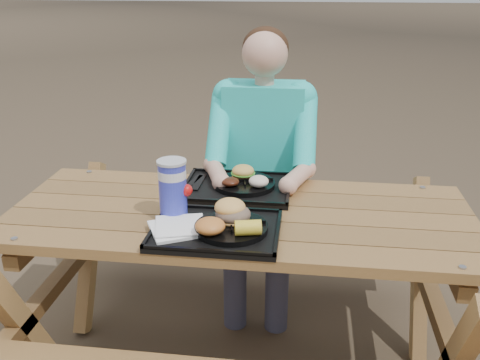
# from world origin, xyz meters

# --- Properties ---
(picnic_table) EXTENTS (1.80, 1.49, 0.75)m
(picnic_table) POSITION_xyz_m (0.00, 0.00, 0.38)
(picnic_table) COLOR #999999
(picnic_table) RESTS_ON ground
(tray_near) EXTENTS (0.45, 0.35, 0.02)m
(tray_near) POSITION_xyz_m (-0.06, -0.20, 0.76)
(tray_near) COLOR black
(tray_near) RESTS_ON picnic_table
(tray_far) EXTENTS (0.45, 0.35, 0.02)m
(tray_far) POSITION_xyz_m (-0.04, 0.20, 0.76)
(tray_far) COLOR black
(tray_far) RESTS_ON picnic_table
(plate_near) EXTENTS (0.26, 0.26, 0.02)m
(plate_near) POSITION_xyz_m (-0.00, -0.21, 0.78)
(plate_near) COLOR black
(plate_near) RESTS_ON tray_near
(plate_far) EXTENTS (0.26, 0.26, 0.02)m
(plate_far) POSITION_xyz_m (-0.01, 0.21, 0.78)
(plate_far) COLOR black
(plate_far) RESTS_ON tray_far
(napkin_stack) EXTENTS (0.24, 0.24, 0.02)m
(napkin_stack) POSITION_xyz_m (-0.20, -0.23, 0.78)
(napkin_stack) COLOR white
(napkin_stack) RESTS_ON tray_near
(soda_cup) EXTENTS (0.10, 0.10, 0.21)m
(soda_cup) POSITION_xyz_m (-0.24, -0.11, 0.87)
(soda_cup) COLOR #171FAF
(soda_cup) RESTS_ON tray_near
(condiment_bbq) EXTENTS (0.05, 0.05, 0.03)m
(condiment_bbq) POSITION_xyz_m (-0.06, -0.07, 0.78)
(condiment_bbq) COLOR black
(condiment_bbq) RESTS_ON tray_near
(condiment_mustard) EXTENTS (0.04, 0.04, 0.03)m
(condiment_mustard) POSITION_xyz_m (0.01, -0.09, 0.78)
(condiment_mustard) COLOR gold
(condiment_mustard) RESTS_ON tray_near
(sandwich) EXTENTS (0.12, 0.12, 0.12)m
(sandwich) POSITION_xyz_m (-0.00, -0.17, 0.85)
(sandwich) COLOR #F5B156
(sandwich) RESTS_ON plate_near
(mac_cheese) EXTENTS (0.10, 0.10, 0.05)m
(mac_cheese) POSITION_xyz_m (-0.07, -0.28, 0.82)
(mac_cheese) COLOR orange
(mac_cheese) RESTS_ON plate_near
(corn_cob) EXTENTS (0.11, 0.11, 0.05)m
(corn_cob) POSITION_xyz_m (0.06, -0.27, 0.82)
(corn_cob) COLOR yellow
(corn_cob) RESTS_ON plate_near
(cutlery_far) EXTENTS (0.04, 0.18, 0.01)m
(cutlery_far) POSITION_xyz_m (-0.21, 0.22, 0.77)
(cutlery_far) COLOR black
(cutlery_far) RESTS_ON tray_far
(burger) EXTENTS (0.10, 0.10, 0.09)m
(burger) POSITION_xyz_m (-0.02, 0.26, 0.83)
(burger) COLOR #E3AD50
(burger) RESTS_ON plate_far
(baked_beans) EXTENTS (0.08, 0.08, 0.03)m
(baked_beans) POSITION_xyz_m (-0.06, 0.16, 0.81)
(baked_beans) COLOR #441B0D
(baked_beans) RESTS_ON plate_far
(potato_salad) EXTENTS (0.08, 0.08, 0.05)m
(potato_salad) POSITION_xyz_m (0.06, 0.17, 0.81)
(potato_salad) COLOR #F4E4CE
(potato_salad) RESTS_ON plate_far
(diner) EXTENTS (0.48, 0.84, 1.28)m
(diner) POSITION_xyz_m (0.04, 0.60, 0.64)
(diner) COLOR #1A9DBA
(diner) RESTS_ON ground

